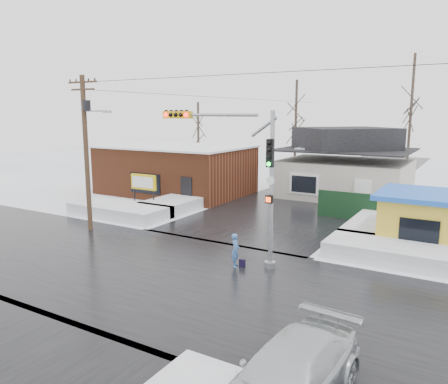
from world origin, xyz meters
The scene contains 20 objects.
ground centered at (0.00, 0.00, 0.00)m, with size 120.00×120.00×0.00m, color white.
road_ns centered at (0.00, 0.00, 0.01)m, with size 10.00×120.00×0.02m, color black.
road_ew centered at (0.00, 0.00, 0.01)m, with size 120.00×10.00×0.02m, color black.
snowbank_nw centered at (-9.00, 7.00, 0.40)m, with size 7.00×3.00×0.80m, color white.
snowbank_ne centered at (9.00, 7.00, 0.40)m, with size 7.00×3.00×0.80m, color white.
snowbank_nside_w centered at (-7.00, 12.00, 0.40)m, with size 3.00×8.00×0.80m, color white.
snowbank_nside_e centered at (7.00, 12.00, 0.40)m, with size 3.00×8.00×0.80m, color white.
traffic_signal centered at (2.43, 2.97, 4.54)m, with size 6.05×0.68×7.00m.
utility_pole centered at (-7.93, 3.50, 5.11)m, with size 3.15×0.44×9.00m.
brick_building centered at (-11.00, 15.99, 2.08)m, with size 12.20×8.20×4.12m.
marquee_sign centered at (-9.00, 9.49, 1.92)m, with size 2.20×0.21×2.55m.
house centered at (2.00, 22.00, 2.62)m, with size 10.40×8.40×5.76m.
kiosk centered at (9.50, 9.99, 1.46)m, with size 4.60×4.60×2.88m.
fence centered at (6.50, 14.00, 0.90)m, with size 8.00×0.12×1.80m, color black.
tree_far_left centered at (-4.00, 26.00, 7.95)m, with size 3.00×3.00×10.00m.
tree_far_mid centered at (6.00, 28.00, 9.54)m, with size 3.00×3.00×12.00m.
tree_far_west centered at (-14.00, 24.00, 6.36)m, with size 3.00×3.00×8.00m.
pedestrian centered at (2.58, 2.35, 0.77)m, with size 0.56×0.37×1.54m, color #4071B5.
car centered at (8.35, -5.33, 0.76)m, with size 2.12×5.21×1.51m, color silver.
shopping_bag centered at (2.87, 2.46, 0.17)m, with size 0.28×0.12×0.35m, color black.
Camera 1 is at (11.78, -14.17, 6.89)m, focal length 35.00 mm.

